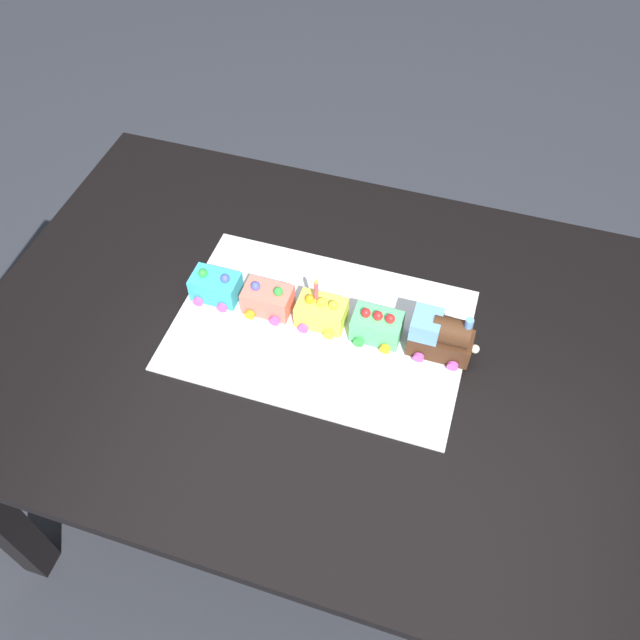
% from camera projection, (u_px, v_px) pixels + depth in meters
% --- Properties ---
extents(ground_plane, '(8.00, 8.00, 0.00)m').
position_uv_depth(ground_plane, '(314.00, 484.00, 1.93)').
color(ground_plane, '#2D3038').
extents(dining_table, '(1.40, 1.00, 0.74)m').
position_uv_depth(dining_table, '(311.00, 364.00, 1.43)').
color(dining_table, black).
rests_on(dining_table, ground).
extents(cake_board, '(0.60, 0.40, 0.00)m').
position_uv_depth(cake_board, '(320.00, 329.00, 1.35)').
color(cake_board, silver).
rests_on(cake_board, dining_table).
extents(cake_locomotive, '(0.14, 0.08, 0.12)m').
position_uv_depth(cake_locomotive, '(441.00, 336.00, 1.28)').
color(cake_locomotive, '#472816').
rests_on(cake_locomotive, cake_board).
extents(cake_car_caboose_mint_green, '(0.10, 0.08, 0.07)m').
position_uv_depth(cake_car_caboose_mint_green, '(377.00, 326.00, 1.32)').
color(cake_car_caboose_mint_green, '#59CC7A').
rests_on(cake_car_caboose_mint_green, cake_board).
extents(cake_car_hopper_lemon, '(0.10, 0.08, 0.07)m').
position_uv_depth(cake_car_hopper_lemon, '(321.00, 312.00, 1.34)').
color(cake_car_hopper_lemon, '#F4E04C').
rests_on(cake_car_hopper_lemon, cake_board).
extents(cake_car_gondola_coral, '(0.10, 0.08, 0.07)m').
position_uv_depth(cake_car_gondola_coral, '(268.00, 299.00, 1.37)').
color(cake_car_gondola_coral, '#F27260').
rests_on(cake_car_gondola_coral, cake_board).
extents(cake_car_tanker_turquoise, '(0.10, 0.08, 0.07)m').
position_uv_depth(cake_car_tanker_turquoise, '(216.00, 286.00, 1.39)').
color(cake_car_tanker_turquoise, '#38B7C6').
rests_on(cake_car_tanker_turquoise, cake_board).
extents(birthday_candle, '(0.01, 0.01, 0.06)m').
position_uv_depth(birthday_candle, '(318.00, 289.00, 1.29)').
color(birthday_candle, '#F24C59').
rests_on(birthday_candle, cake_car_hopper_lemon).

